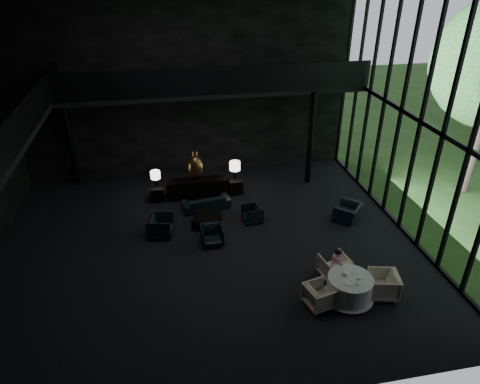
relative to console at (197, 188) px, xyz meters
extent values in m
cube|color=black|center=(0.05, -3.56, -0.39)|extent=(14.00, 12.00, 0.02)
cube|color=black|center=(0.05, 2.44, 3.61)|extent=(14.00, 0.04, 8.00)
cube|color=black|center=(0.05, -9.56, 3.61)|extent=(14.00, 0.04, 8.00)
cube|color=black|center=(1.05, 1.44, 3.61)|extent=(12.00, 2.00, 0.25)
cube|color=black|center=(-4.95, -3.56, 4.21)|extent=(0.06, 12.00, 1.00)
cube|color=black|center=(1.05, 0.44, 4.21)|extent=(12.00, 0.06, 1.00)
cylinder|color=black|center=(-4.95, 2.14, 1.61)|extent=(0.24, 0.24, 4.00)
cylinder|color=black|center=(4.85, 0.44, 1.61)|extent=(0.24, 0.24, 4.00)
cylinder|color=#382D23|center=(11.05, -1.56, 2.06)|extent=(0.36, 0.36, 4.90)
cube|color=black|center=(0.00, 0.00, 0.00)|extent=(2.46, 0.56, 0.78)
ellipsoid|color=#A38333|center=(0.00, 0.18, 0.88)|extent=(0.63, 0.63, 0.98)
cylinder|color=#A38333|center=(0.00, 0.18, 1.47)|extent=(0.22, 0.22, 0.20)
cube|color=black|center=(-1.60, 0.03, -0.10)|extent=(0.53, 0.53, 0.59)
cylinder|color=black|center=(-1.60, 0.14, 0.36)|extent=(0.12, 0.12, 0.34)
cylinder|color=white|center=(-1.60, 0.14, 0.68)|extent=(0.38, 0.38, 0.31)
cube|color=black|center=(1.60, 0.05, -0.09)|extent=(0.55, 0.55, 0.60)
cylinder|color=black|center=(1.60, 0.18, 0.40)|extent=(0.13, 0.13, 0.38)
cylinder|color=white|center=(1.60, 0.18, 0.77)|extent=(0.44, 0.44, 0.35)
imported|color=black|center=(0.25, -0.99, -0.07)|extent=(1.68, 0.72, 0.64)
imported|color=black|center=(-1.53, -2.53, 0.06)|extent=(0.97, 1.01, 0.90)
imported|color=black|center=(1.81, -2.23, -0.08)|extent=(0.61, 0.65, 0.61)
imported|color=black|center=(0.16, -3.38, -0.03)|extent=(0.71, 0.67, 0.72)
imported|color=black|center=(5.31, -2.79, -0.01)|extent=(1.00, 1.02, 0.76)
cube|color=black|center=(0.12, -2.23, -0.19)|extent=(1.18, 1.18, 0.40)
cylinder|color=white|center=(3.64, -6.78, -0.02)|extent=(1.27, 1.27, 0.75)
cone|color=white|center=(3.64, -6.78, -0.34)|extent=(1.44, 1.44, 0.10)
imported|color=#B7AE87|center=(3.58, -5.77, 0.03)|extent=(0.93, 0.88, 0.84)
imported|color=beige|center=(4.65, -6.81, 0.04)|extent=(0.96, 1.00, 0.87)
imported|color=beige|center=(2.72, -6.88, -0.01)|extent=(0.85, 0.88, 0.76)
cylinder|color=#D27A93|center=(3.60, -5.90, 0.27)|extent=(0.29, 0.29, 0.42)
sphere|color=#D8A884|center=(3.60, -5.90, 0.59)|extent=(0.21, 0.21, 0.21)
ellipsoid|color=black|center=(3.60, -5.90, 0.62)|extent=(0.22, 0.22, 0.15)
cylinder|color=white|center=(3.50, -6.96, 0.37)|extent=(0.28, 0.28, 0.02)
cylinder|color=white|center=(3.87, -6.57, 0.37)|extent=(0.22, 0.22, 0.01)
cylinder|color=white|center=(3.93, -6.83, 0.36)|extent=(0.17, 0.17, 0.01)
cylinder|color=white|center=(3.83, -6.87, 0.40)|extent=(0.10, 0.10, 0.06)
ellipsoid|color=white|center=(3.53, -6.62, 0.40)|extent=(0.17, 0.17, 0.09)
cylinder|color=#99999E|center=(3.68, -7.09, 0.40)|extent=(0.09, 0.09, 0.08)
camera|label=1|loc=(-1.15, -15.33, 8.21)|focal=32.00mm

